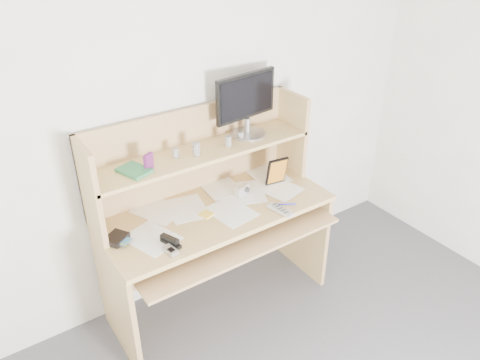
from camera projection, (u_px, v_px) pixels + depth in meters
back_wall at (187, 114)px, 2.80m from camera, size 3.60×0.04×2.50m
desk at (210, 210)px, 2.90m from camera, size 1.40×0.70×1.30m
paper_clutter at (217, 208)px, 2.81m from camera, size 1.32×0.54×0.01m
keyboard at (206, 234)px, 2.73m from camera, size 0.47×0.28×0.03m
tv_remote at (280, 210)px, 2.78m from camera, size 0.08×0.18×0.02m
flip_phone at (170, 250)px, 2.44m from camera, size 0.06×0.10×0.02m
stapler at (171, 241)px, 2.50m from camera, size 0.07×0.14×0.04m
wallet at (116, 238)px, 2.52m from camera, size 0.15×0.15×0.03m
sticky_note_pad at (206, 214)px, 2.75m from camera, size 0.09×0.09×0.01m
digital_camera at (242, 190)px, 2.94m from camera, size 0.10×0.06×0.06m
game_case at (277, 171)px, 3.01m from camera, size 0.14×0.03×0.19m
blue_pen at (284, 204)px, 2.84m from camera, size 0.12×0.08×0.01m
card_box at (149, 162)px, 2.54m from camera, size 0.07×0.05×0.09m
shelf_book at (134, 170)px, 2.52m from camera, size 0.18×0.21×0.02m
chip_stack_a at (176, 153)px, 2.67m from camera, size 0.05×0.05×0.05m
chip_stack_b at (228, 141)px, 2.79m from camera, size 0.05×0.05×0.06m
chip_stack_c at (241, 135)px, 2.89m from camera, size 0.05×0.05×0.05m
chip_stack_d at (196, 149)px, 2.68m from camera, size 0.05×0.05×0.08m
monitor at (246, 103)px, 2.86m from camera, size 0.45×0.22×0.39m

